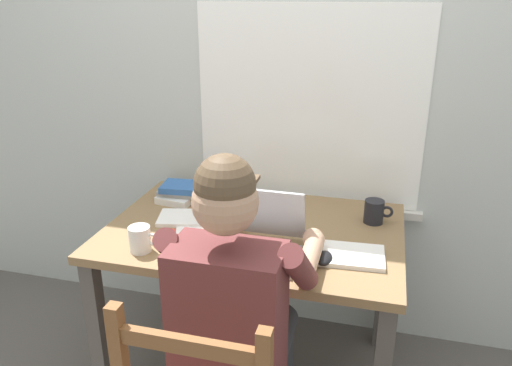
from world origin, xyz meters
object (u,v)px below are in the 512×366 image
at_px(book_stack_side, 226,214).
at_px(book_stack_main, 180,192).
at_px(coffee_mug_white, 140,239).
at_px(coffee_mug_dark, 374,212).
at_px(computer_mouse, 324,258).
at_px(desk, 254,250).
at_px(laptop, 257,238).
at_px(landscape_photo_print, 178,236).
at_px(seated_person, 238,308).

bearing_deg(book_stack_side, book_stack_main, 148.85).
relative_size(coffee_mug_white, coffee_mug_dark, 1.00).
bearing_deg(computer_mouse, desk, 146.86).
xyz_separation_m(laptop, landscape_photo_print, (-0.33, 0.03, -0.05)).
bearing_deg(computer_mouse, book_stack_main, 151.26).
bearing_deg(seated_person, landscape_photo_print, 136.56).
relative_size(seated_person, coffee_mug_white, 10.50).
xyz_separation_m(coffee_mug_dark, landscape_photo_print, (-0.75, -0.33, -0.05)).
bearing_deg(coffee_mug_dark, laptop, -138.67).
relative_size(coffee_mug_dark, book_stack_main, 0.59).
xyz_separation_m(seated_person, coffee_mug_dark, (0.40, 0.66, 0.10)).
bearing_deg(landscape_photo_print, book_stack_main, 127.51).
height_order(book_stack_main, book_stack_side, book_stack_main).
height_order(coffee_mug_white, coffee_mug_dark, same).
relative_size(laptop, landscape_photo_print, 2.54).
bearing_deg(book_stack_main, coffee_mug_white, -84.50).
height_order(computer_mouse, book_stack_main, book_stack_main).
height_order(seated_person, coffee_mug_dark, seated_person).
xyz_separation_m(laptop, book_stack_side, (-0.19, 0.21, -0.02)).
relative_size(desk, book_stack_side, 5.63).
relative_size(computer_mouse, book_stack_side, 0.47).
xyz_separation_m(desk, seated_person, (0.08, -0.48, 0.05)).
bearing_deg(desk, computer_mouse, -33.14).
relative_size(book_stack_main, book_stack_side, 0.95).
height_order(computer_mouse, landscape_photo_print, computer_mouse).
bearing_deg(coffee_mug_dark, computer_mouse, -112.45).
height_order(computer_mouse, coffee_mug_white, coffee_mug_white).
xyz_separation_m(desk, book_stack_side, (-0.13, 0.02, 0.14)).
height_order(seated_person, book_stack_main, seated_person).
height_order(desk, coffee_mug_white, coffee_mug_white).
height_order(laptop, book_stack_side, laptop).
relative_size(seated_person, landscape_photo_print, 9.67).
relative_size(desk, computer_mouse, 12.08).
xyz_separation_m(seated_person, book_stack_main, (-0.48, 0.67, 0.09)).
xyz_separation_m(coffee_mug_dark, book_stack_main, (-0.89, 0.01, -0.01)).
xyz_separation_m(laptop, computer_mouse, (0.26, -0.02, -0.04)).
bearing_deg(book_stack_side, landscape_photo_print, -129.33).
bearing_deg(coffee_mug_white, book_stack_main, 95.50).
bearing_deg(landscape_photo_print, computer_mouse, 10.87).
xyz_separation_m(book_stack_main, landscape_photo_print, (0.13, -0.34, -0.04)).
bearing_deg(book_stack_side, laptop, -47.68).
bearing_deg(coffee_mug_white, book_stack_side, 54.10).
xyz_separation_m(laptop, coffee_mug_dark, (0.42, 0.37, -0.00)).
bearing_deg(book_stack_main, computer_mouse, -28.74).
bearing_deg(book_stack_main, landscape_photo_print, -68.59).
bearing_deg(seated_person, coffee_mug_dark, 58.70).
height_order(laptop, book_stack_main, laptop).
bearing_deg(coffee_mug_dark, landscape_photo_print, -156.08).
bearing_deg(landscape_photo_print, book_stack_side, 66.77).
bearing_deg(book_stack_main, coffee_mug_dark, -0.69).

